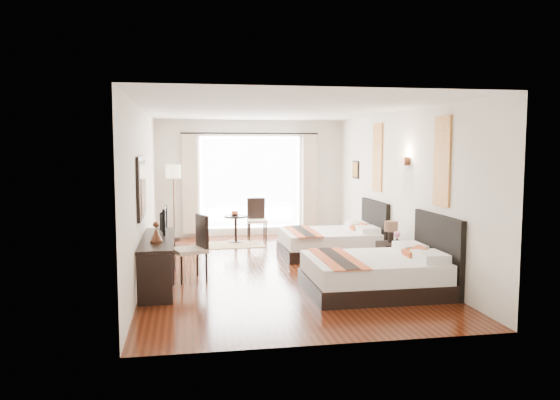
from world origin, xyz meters
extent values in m
cube|color=#38140A|center=(0.00, 0.00, -0.01)|extent=(4.50, 7.50, 0.01)
cube|color=white|center=(0.00, 0.00, 2.79)|extent=(4.50, 7.50, 0.02)
cube|color=silver|center=(2.25, 0.00, 1.40)|extent=(0.01, 7.50, 2.80)
cube|color=silver|center=(-2.25, 0.00, 1.40)|extent=(0.01, 7.50, 2.80)
cube|color=silver|center=(0.00, 3.75, 1.40)|extent=(4.50, 0.01, 2.80)
cube|color=silver|center=(0.00, -3.75, 1.40)|extent=(4.50, 0.01, 2.80)
cube|color=white|center=(0.00, 3.73, 1.30)|extent=(2.40, 0.02, 2.20)
cube|color=white|center=(0.00, 3.67, 1.30)|extent=(2.30, 0.02, 2.10)
cube|color=beige|center=(-1.45, 3.63, 1.28)|extent=(0.35, 0.14, 2.35)
cube|color=beige|center=(1.45, 3.63, 1.28)|extent=(0.35, 0.14, 2.35)
cube|color=maroon|center=(2.23, -1.77, 1.95)|extent=(0.03, 0.50, 1.35)
cube|color=maroon|center=(2.23, 1.01, 1.95)|extent=(0.03, 0.50, 1.35)
cube|color=#402316|center=(2.19, -0.49, 1.92)|extent=(0.10, 0.14, 0.14)
cube|color=black|center=(-2.22, -0.82, 1.55)|extent=(0.04, 1.25, 0.95)
cube|color=white|center=(-2.19, -0.82, 1.55)|extent=(0.01, 1.12, 0.82)
cube|color=black|center=(1.18, -1.77, 0.12)|extent=(1.96, 1.53, 0.24)
cube|color=silver|center=(1.18, -1.77, 0.38)|extent=(1.90, 1.49, 0.29)
cube|color=black|center=(2.20, -1.77, 0.57)|extent=(0.08, 1.53, 1.15)
cube|color=#AD561B|center=(0.63, -1.77, 0.53)|extent=(0.53, 1.59, 0.02)
cube|color=black|center=(1.23, 1.01, 0.11)|extent=(1.85, 1.45, 0.23)
cube|color=silver|center=(1.23, 1.01, 0.36)|extent=(1.79, 1.41, 0.27)
cube|color=black|center=(2.20, 1.01, 0.54)|extent=(0.08, 1.45, 1.09)
cube|color=#AD561B|center=(0.71, 1.01, 0.51)|extent=(0.50, 1.51, 0.02)
cube|color=black|center=(1.98, -0.49, 0.25)|extent=(0.42, 0.52, 0.50)
cylinder|color=black|center=(1.97, -0.44, 0.60)|extent=(0.10, 0.10, 0.20)
cylinder|color=#422D1F|center=(1.97, -0.44, 0.78)|extent=(0.23, 0.23, 0.18)
imported|color=black|center=(2.00, -0.66, 0.56)|extent=(0.15, 0.15, 0.12)
cube|color=black|center=(-1.99, -0.82, 0.38)|extent=(0.50, 2.20, 0.76)
imported|color=black|center=(-1.97, -0.27, 0.97)|extent=(0.11, 0.74, 0.42)
cube|color=beige|center=(-1.51, -0.56, 0.49)|extent=(0.63, 0.63, 0.07)
cube|color=black|center=(-1.30, -0.48, 0.79)|extent=(0.20, 0.45, 0.55)
cylinder|color=black|center=(-1.82, 3.41, 0.02)|extent=(0.26, 0.26, 0.03)
cylinder|color=#402316|center=(-1.82, 3.41, 0.77)|extent=(0.03, 0.03, 1.49)
cylinder|color=beige|center=(-1.82, 3.41, 1.60)|extent=(0.35, 0.35, 0.31)
cylinder|color=black|center=(-0.44, 2.83, 0.30)|extent=(0.53, 0.53, 0.61)
imported|color=#4E2C1B|center=(-0.46, 2.84, 0.63)|extent=(0.24, 0.24, 0.05)
cube|color=beige|center=(0.07, 3.04, 0.45)|extent=(0.46, 0.46, 0.06)
cube|color=black|center=(0.07, 3.23, 0.72)|extent=(0.42, 0.06, 0.50)
cube|color=tan|center=(-0.56, 2.51, 0.01)|extent=(1.37, 0.97, 0.01)
camera|label=1|loc=(-1.56, -9.39, 2.18)|focal=35.00mm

